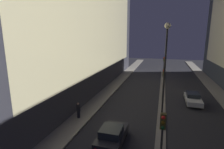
% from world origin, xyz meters
% --- Properties ---
extents(building_left, '(6.01, 42.61, 19.88)m').
position_xyz_m(building_left, '(-12.40, 21.30, 9.94)').
color(building_left, '#383842').
rests_on(building_left, ground).
extents(median_strip, '(0.87, 38.69, 0.11)m').
position_xyz_m(median_strip, '(0.00, 20.34, 0.05)').
color(median_strip, '#66605B').
rests_on(median_strip, ground).
extents(traffic_light_near, '(0.32, 0.42, 4.37)m').
position_xyz_m(traffic_light_near, '(0.00, 4.09, 3.32)').
color(traffic_light_near, black).
rests_on(traffic_light_near, median_strip).
extents(traffic_light_mid, '(0.32, 0.42, 4.37)m').
position_xyz_m(traffic_light_mid, '(0.00, 17.97, 3.32)').
color(traffic_light_mid, black).
rests_on(traffic_light_mid, median_strip).
extents(traffic_light_far, '(0.32, 0.42, 4.37)m').
position_xyz_m(traffic_light_far, '(0.00, 32.45, 3.32)').
color(traffic_light_far, black).
rests_on(traffic_light_far, median_strip).
extents(street_lamp, '(0.54, 0.54, 9.68)m').
position_xyz_m(street_lamp, '(0.00, 11.52, 6.63)').
color(street_lamp, black).
rests_on(street_lamp, median_strip).
extents(car_left_lane, '(1.93, 4.04, 1.52)m').
position_xyz_m(car_left_lane, '(-3.81, 7.14, 0.76)').
color(car_left_lane, black).
rests_on(car_left_lane, ground).
extents(car_right_lane, '(1.80, 4.14, 1.41)m').
position_xyz_m(car_right_lane, '(3.81, 18.41, 0.72)').
color(car_right_lane, '#B2B2B7').
rests_on(car_right_lane, ground).
extents(pedestrian_on_left_sidewalk, '(0.42, 0.42, 1.67)m').
position_xyz_m(pedestrian_on_left_sidewalk, '(-8.43, 10.26, 1.04)').
color(pedestrian_on_left_sidewalk, black).
rests_on(pedestrian_on_left_sidewalk, sidewalk_left).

